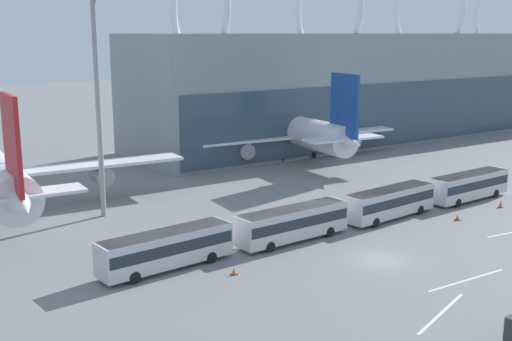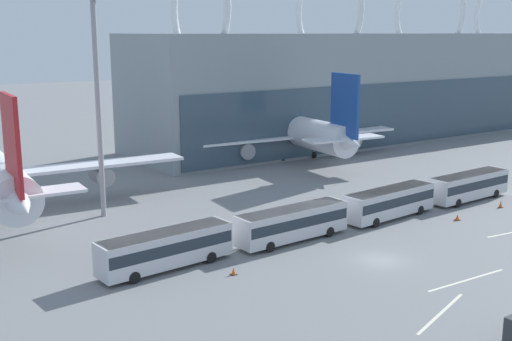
# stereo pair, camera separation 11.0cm
# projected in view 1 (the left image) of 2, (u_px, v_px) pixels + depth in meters

# --- Properties ---
(ground_plane) EXTENTS (440.00, 440.00, 0.00)m
(ground_plane) POSITION_uv_depth(u_px,v_px,m) (381.00, 260.00, 56.23)
(ground_plane) COLOR slate
(terminal_building) EXTENTS (123.33, 21.59, 32.15)m
(terminal_building) POSITION_uv_depth(u_px,v_px,m) (424.00, 80.00, 128.59)
(terminal_building) COLOR gray
(terminal_building) RESTS_ON ground_plane
(airliner_at_gate_far) EXTENTS (35.13, 34.12, 14.10)m
(airliner_at_gate_far) POSITION_uv_depth(u_px,v_px,m) (296.00, 130.00, 100.07)
(airliner_at_gate_far) COLOR white
(airliner_at_gate_far) RESTS_ON ground_plane
(shuttle_bus_0) EXTENTS (12.18, 3.80, 3.22)m
(shuttle_bus_0) POSITION_uv_depth(u_px,v_px,m) (166.00, 247.00, 53.86)
(shuttle_bus_0) COLOR silver
(shuttle_bus_0) RESTS_ON ground_plane
(shuttle_bus_1) EXTENTS (12.12, 3.40, 3.22)m
(shuttle_bus_1) POSITION_uv_depth(u_px,v_px,m) (292.00, 222.00, 61.10)
(shuttle_bus_1) COLOR silver
(shuttle_bus_1) RESTS_ON ground_plane
(shuttle_bus_2) EXTENTS (12.19, 3.89, 3.22)m
(shuttle_bus_2) POSITION_uv_depth(u_px,v_px,m) (390.00, 201.00, 68.62)
(shuttle_bus_2) COLOR silver
(shuttle_bus_2) RESTS_ON ground_plane
(shuttle_bus_3) EXTENTS (12.11, 3.38, 3.22)m
(shuttle_bus_3) POSITION_uv_depth(u_px,v_px,m) (469.00, 185.00, 76.02)
(shuttle_bus_3) COLOR silver
(shuttle_bus_3) RESTS_ON ground_plane
(floodlight_mast) EXTENTS (2.10, 2.10, 23.38)m
(floodlight_mast) POSITION_uv_depth(u_px,v_px,m) (97.00, 84.00, 66.82)
(floodlight_mast) COLOR gray
(floodlight_mast) RESTS_ON ground_plane
(lane_stripe_0) EXTENTS (8.73, 3.75, 0.01)m
(lane_stripe_0) POSITION_uv_depth(u_px,v_px,m) (255.00, 242.00, 61.18)
(lane_stripe_0) COLOR silver
(lane_stripe_0) RESTS_ON ground_plane
(lane_stripe_2) EXTENTS (8.81, 0.50, 0.01)m
(lane_stripe_2) POSITION_uv_depth(u_px,v_px,m) (467.00, 280.00, 51.73)
(lane_stripe_2) COLOR silver
(lane_stripe_2) RESTS_ON ground_plane
(lane_stripe_4) EXTENTS (7.96, 3.02, 0.01)m
(lane_stripe_4) POSITION_uv_depth(u_px,v_px,m) (442.00, 313.00, 45.66)
(lane_stripe_4) COLOR silver
(lane_stripe_4) RESTS_ON ground_plane
(traffic_cone_0) EXTENTS (0.61, 0.61, 0.63)m
(traffic_cone_0) POSITION_uv_depth(u_px,v_px,m) (457.00, 217.00, 68.19)
(traffic_cone_0) COLOR black
(traffic_cone_0) RESTS_ON ground_plane
(traffic_cone_1) EXTENTS (0.51, 0.51, 0.63)m
(traffic_cone_1) POSITION_uv_depth(u_px,v_px,m) (234.00, 271.00, 52.82)
(traffic_cone_1) COLOR black
(traffic_cone_1) RESTS_ON ground_plane
(traffic_cone_2) EXTENTS (0.52, 0.52, 0.81)m
(traffic_cone_2) POSITION_uv_depth(u_px,v_px,m) (501.00, 204.00, 73.10)
(traffic_cone_2) COLOR black
(traffic_cone_2) RESTS_ON ground_plane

